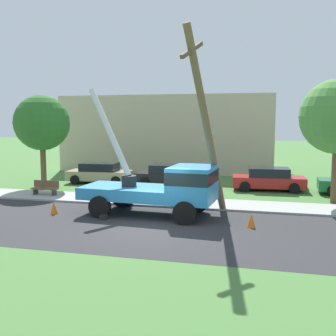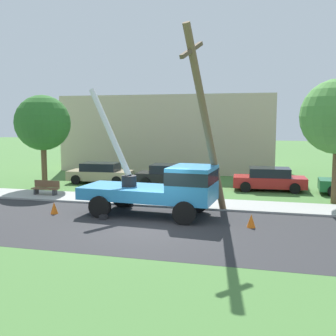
{
  "view_description": "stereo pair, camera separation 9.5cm",
  "coord_description": "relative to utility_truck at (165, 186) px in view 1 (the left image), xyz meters",
  "views": [
    {
      "loc": [
        4.54,
        -15.56,
        4.43
      ],
      "look_at": [
        0.05,
        2.31,
        2.2
      ],
      "focal_mm": 43.23,
      "sensor_mm": 36.0,
      "label": 1
    },
    {
      "loc": [
        4.63,
        -15.53,
        4.43
      ],
      "look_at": [
        0.05,
        2.31,
        2.2
      ],
      "focal_mm": 43.23,
      "sensor_mm": 36.0,
      "label": 2
    }
  ],
  "objects": [
    {
      "name": "parked_sedan_red",
      "position": [
        4.58,
        8.13,
        -0.7
      ],
      "size": [
        4.5,
        2.2,
        1.42
      ],
      "color": "#B21E1E",
      "rests_on": "ground"
    },
    {
      "name": "parked_sedan_tan",
      "position": [
        -6.85,
        8.25,
        -0.7
      ],
      "size": [
        4.51,
        2.2,
        1.42
      ],
      "color": "tan",
      "rests_on": "ground"
    },
    {
      "name": "ground_plane",
      "position": [
        0.03,
        9.92,
        -1.41
      ],
      "size": [
        120.0,
        120.0,
        0.0
      ],
      "primitive_type": "plane",
      "color": "#477538"
    },
    {
      "name": "roadside_tree_far",
      "position": [
        -9.8,
        5.92,
        2.77
      ],
      "size": [
        3.59,
        3.59,
        5.99
      ],
      "color": "brown",
      "rests_on": "ground"
    },
    {
      "name": "sidewalk_strip",
      "position": [
        0.03,
        2.9,
        -1.36
      ],
      "size": [
        80.0,
        2.52,
        0.1
      ],
      "primitive_type": "cube",
      "color": "#9E9E99",
      "rests_on": "ground"
    },
    {
      "name": "parked_sedan_black",
      "position": [
        -1.87,
        8.33,
        -0.7
      ],
      "size": [
        4.44,
        2.09,
        1.42
      ],
      "color": "black",
      "rests_on": "ground"
    },
    {
      "name": "road_asphalt",
      "position": [
        0.03,
        -2.08,
        -1.4
      ],
      "size": [
        80.0,
        7.43,
        0.01
      ],
      "primitive_type": "cube",
      "color": "#2B2B2D",
      "rests_on": "ground"
    },
    {
      "name": "utility_truck",
      "position": [
        0.0,
        0.0,
        0.0
      ],
      "size": [
        6.75,
        3.21,
        5.98
      ],
      "color": "#2D84C6",
      "rests_on": "ground"
    },
    {
      "name": "traffic_cone_ahead",
      "position": [
        3.94,
        -1.05,
        -1.13
      ],
      "size": [
        0.36,
        0.36,
        0.56
      ],
      "primitive_type": "cone",
      "color": "orange",
      "rests_on": "ground"
    },
    {
      "name": "park_bench",
      "position": [
        -7.93,
        2.97,
        -0.95
      ],
      "size": [
        1.6,
        0.45,
        0.9
      ],
      "color": "brown",
      "rests_on": "ground"
    },
    {
      "name": "lowrise_building_backdrop",
      "position": [
        -4.05,
        16.9,
        1.79
      ],
      "size": [
        18.0,
        6.0,
        6.4
      ],
      "primitive_type": "cube",
      "color": "#C6B293",
      "rests_on": "ground"
    },
    {
      "name": "leaning_utility_pole",
      "position": [
        1.86,
        -0.03,
        2.82
      ],
      "size": [
        1.53,
        4.22,
        8.29
      ],
      "color": "brown",
      "rests_on": "ground"
    },
    {
      "name": "traffic_cone_behind",
      "position": [
        -5.18,
        -0.88,
        -1.13
      ],
      "size": [
        0.36,
        0.36,
        0.56
      ],
      "primitive_type": "cone",
      "color": "orange",
      "rests_on": "ground"
    }
  ]
}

